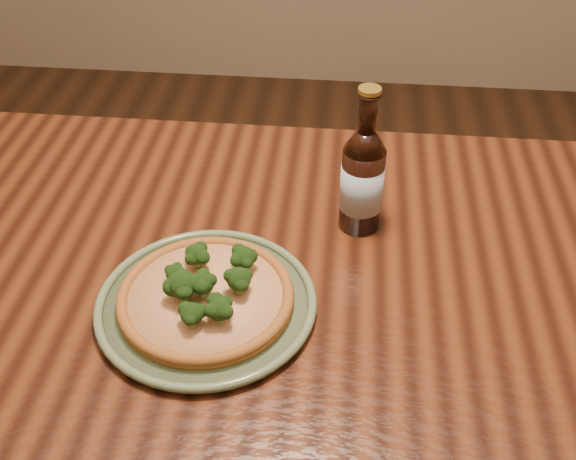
# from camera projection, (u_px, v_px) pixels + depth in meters

# --- Properties ---
(table) EXTENTS (1.60, 0.90, 0.75)m
(table) POSITION_uv_depth(u_px,v_px,m) (313.00, 315.00, 1.13)
(table) COLOR #49210F
(table) RESTS_ON ground
(plate) EXTENTS (0.33, 0.33, 0.02)m
(plate) POSITION_uv_depth(u_px,v_px,m) (206.00, 303.00, 1.01)
(plate) COLOR #5B6D4B
(plate) RESTS_ON table
(pizza) EXTENTS (0.26, 0.26, 0.07)m
(pizza) POSITION_uv_depth(u_px,v_px,m) (206.00, 295.00, 1.00)
(pizza) COLOR brown
(pizza) RESTS_ON plate
(beer_bottle) EXTENTS (0.07, 0.07, 0.26)m
(beer_bottle) POSITION_uv_depth(u_px,v_px,m) (362.00, 179.00, 1.11)
(beer_bottle) COLOR black
(beer_bottle) RESTS_ON table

